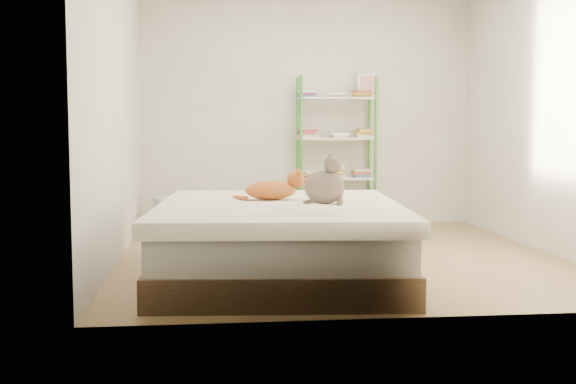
{
  "coord_description": "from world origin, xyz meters",
  "views": [
    {
      "loc": [
        -1.13,
        -6.19,
        1.13
      ],
      "look_at": [
        -0.52,
        -0.58,
        0.62
      ],
      "focal_mm": 45.0,
      "sensor_mm": 36.0,
      "label": 1
    }
  ],
  "objects": [
    {
      "name": "orange_cat",
      "position": [
        -0.66,
        -0.63,
        0.66
      ],
      "size": [
        0.48,
        0.27,
        0.19
      ],
      "primitive_type": null,
      "rotation": [
        0.0,
        0.0,
        0.04
      ],
      "color": "#CB5A30",
      "rests_on": "bed"
    },
    {
      "name": "white_bin",
      "position": [
        -1.55,
        1.62,
        0.19
      ],
      "size": [
        0.41,
        0.39,
        0.38
      ],
      "rotation": [
        0.0,
        0.0,
        0.36
      ],
      "color": "silver",
      "rests_on": "ground"
    },
    {
      "name": "room",
      "position": [
        0.0,
        0.0,
        1.3
      ],
      "size": [
        3.81,
        4.21,
        2.61
      ],
      "color": "#90744E",
      "rests_on": "ground"
    },
    {
      "name": "cardboard_box",
      "position": [
        -0.26,
        0.99,
        0.2
      ],
      "size": [
        0.7,
        0.73,
        0.45
      ],
      "rotation": [
        0.0,
        0.0,
        -0.52
      ],
      "color": "#A66B49",
      "rests_on": "ground"
    },
    {
      "name": "shelf_unit",
      "position": [
        0.31,
        1.88,
        0.88
      ],
      "size": [
        0.92,
        0.36,
        1.74
      ],
      "color": "#3F8834",
      "rests_on": "ground"
    },
    {
      "name": "grey_cat",
      "position": [
        -0.3,
        -1.0,
        0.75
      ],
      "size": [
        0.38,
        0.34,
        0.36
      ],
      "primitive_type": null,
      "rotation": [
        0.0,
        0.0,
        1.3
      ],
      "color": "gray",
      "rests_on": "bed"
    },
    {
      "name": "bed",
      "position": [
        -0.62,
        -0.88,
        0.28
      ],
      "size": [
        1.94,
        2.35,
        0.56
      ],
      "rotation": [
        0.0,
        0.0,
        -0.08
      ],
      "color": "brown",
      "rests_on": "ground"
    }
  ]
}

